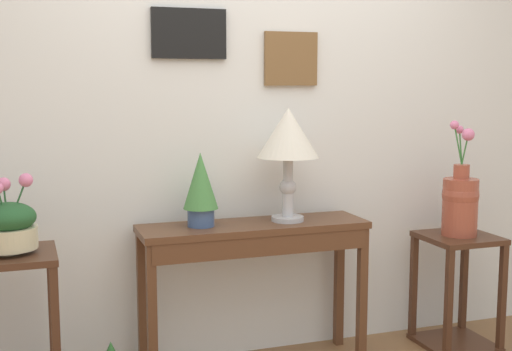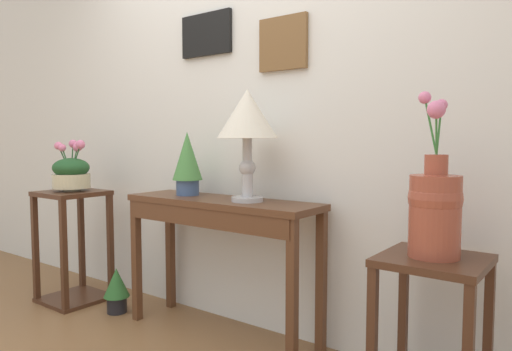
# 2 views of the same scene
# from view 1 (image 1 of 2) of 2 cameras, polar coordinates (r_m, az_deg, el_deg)

# --- Properties ---
(back_wall_with_art) EXTENTS (9.00, 0.13, 2.80)m
(back_wall_with_art) POSITION_cam_1_polar(r_m,az_deg,el_deg) (3.70, -1.02, 6.31)
(back_wall_with_art) COLOR silver
(back_wall_with_art) RESTS_ON ground
(console_table) EXTENTS (1.19, 0.34, 0.78)m
(console_table) POSITION_cam_1_polar(r_m,az_deg,el_deg) (3.52, -0.08, -6.09)
(console_table) COLOR #56331E
(console_table) RESTS_ON ground
(table_lamp) EXTENTS (0.32, 0.32, 0.59)m
(table_lamp) POSITION_cam_1_polar(r_m,az_deg,el_deg) (3.52, 2.71, 3.14)
(table_lamp) COLOR #B7B7BC
(table_lamp) RESTS_ON console_table
(potted_plant_on_console) EXTENTS (0.18, 0.18, 0.37)m
(potted_plant_on_console) POSITION_cam_1_polar(r_m,az_deg,el_deg) (3.42, -4.66, -0.92)
(potted_plant_on_console) COLOR #3D5684
(potted_plant_on_console) RESTS_ON console_table
(pedestal_stand_left) EXTENTS (0.39, 0.39, 0.76)m
(pedestal_stand_left) POSITION_cam_1_polar(r_m,az_deg,el_deg) (3.28, -19.60, -12.58)
(pedestal_stand_left) COLOR #472819
(pedestal_stand_left) RESTS_ON ground
(planter_bowl_wide_left) EXTENTS (0.25, 0.25, 0.35)m
(planter_bowl_wide_left) POSITION_cam_1_polar(r_m,az_deg,el_deg) (3.14, -20.03, -3.83)
(planter_bowl_wide_left) COLOR beige
(planter_bowl_wide_left) RESTS_ON pedestal_stand_left
(pedestal_stand_right) EXTENTS (0.39, 0.39, 0.65)m
(pedestal_stand_right) POSITION_cam_1_polar(r_m,az_deg,el_deg) (4.07, 16.42, -9.25)
(pedestal_stand_right) COLOR #472819
(pedestal_stand_right) RESTS_ON ground
(flower_vase_tall_right) EXTENTS (0.20, 0.20, 0.64)m
(flower_vase_tall_right) POSITION_cam_1_polar(r_m,az_deg,el_deg) (3.96, 16.71, -1.92)
(flower_vase_tall_right) COLOR #9E4733
(flower_vase_tall_right) RESTS_ON pedestal_stand_right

